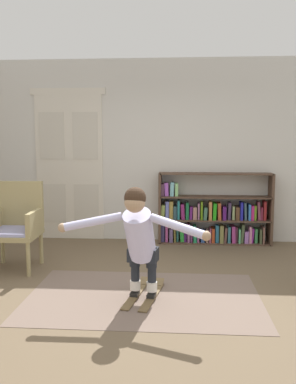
# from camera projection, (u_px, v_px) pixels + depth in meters

# --- Properties ---
(ground_plane) EXTENTS (7.20, 7.20, 0.00)m
(ground_plane) POSITION_uv_depth(u_px,v_px,m) (145.00, 300.00, 4.25)
(ground_plane) COLOR brown
(back_wall) EXTENTS (6.00, 0.10, 2.90)m
(back_wall) POSITION_uv_depth(u_px,v_px,m) (158.00, 151.00, 6.64)
(back_wall) COLOR beige
(back_wall) RESTS_ON ground
(double_door) EXTENTS (1.22, 0.05, 2.45)m
(double_door) POSITION_uv_depth(u_px,v_px,m) (69.00, 164.00, 6.71)
(double_door) COLOR beige
(double_door) RESTS_ON ground
(rug) EXTENTS (2.44, 1.57, 0.01)m
(rug) POSITION_uv_depth(u_px,v_px,m) (144.00, 297.00, 4.32)
(rug) COLOR #746054
(rug) RESTS_ON ground
(bookshelf) EXTENTS (1.77, 0.30, 1.12)m
(bookshelf) POSITION_uv_depth(u_px,v_px,m) (211.00, 216.00, 6.50)
(bookshelf) COLOR #4E382A
(bookshelf) RESTS_ON ground
(wicker_chair) EXTENTS (0.62, 0.62, 1.10)m
(wicker_chair) POSITION_uv_depth(u_px,v_px,m) (16.00, 223.00, 5.24)
(wicker_chair) COLOR tan
(wicker_chair) RESTS_ON ground
(skis_pair) EXTENTS (0.41, 0.85, 0.07)m
(skis_pair) POSITION_uv_depth(u_px,v_px,m) (144.00, 294.00, 4.35)
(skis_pair) COLOR brown
(skis_pair) RESTS_ON rug
(person_skier) EXTENTS (1.46, 0.74, 1.13)m
(person_skier) POSITION_uv_depth(u_px,v_px,m) (139.00, 234.00, 4.07)
(person_skier) COLOR white
(person_skier) RESTS_ON skis_pair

